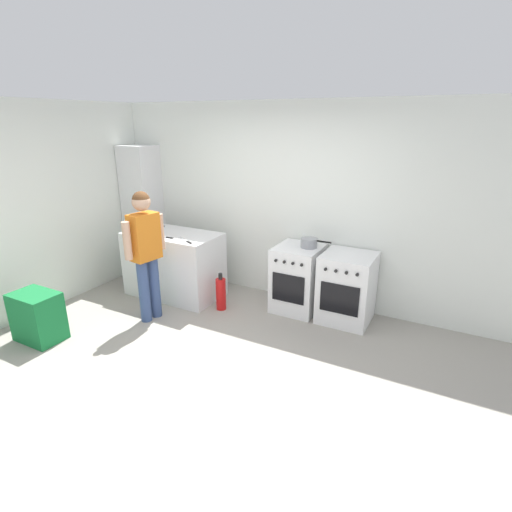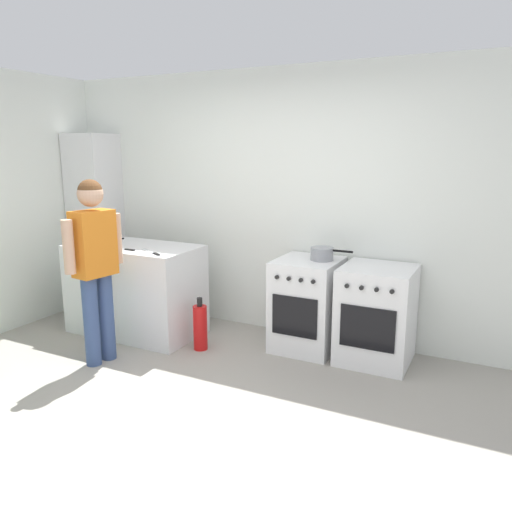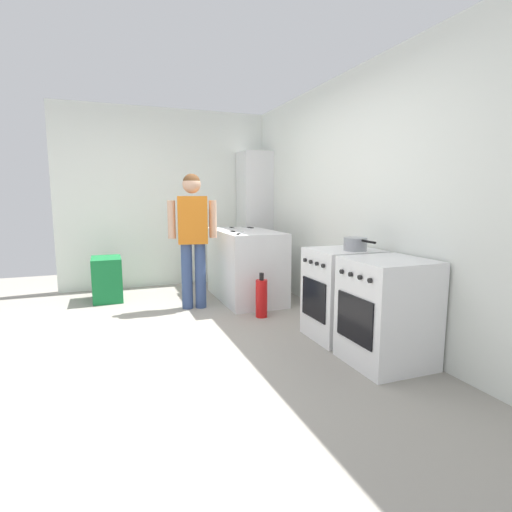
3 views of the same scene
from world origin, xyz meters
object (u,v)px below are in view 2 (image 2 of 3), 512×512
object	(u,v)px
knife_carving	(122,249)
pot	(322,254)
knife_utility	(114,238)
fire_extinguisher	(200,327)
larder_cabinet	(96,223)
knife_bread	(152,252)
person	(95,257)
knife_paring	(97,242)
oven_left	(307,304)
oven_right	(376,315)

from	to	relation	value
knife_carving	pot	bearing A→B (deg)	19.45
knife_utility	fire_extinguisher	world-z (taller)	knife_utility
larder_cabinet	pot	bearing A→B (deg)	-1.18
knife_bread	knife_carving	size ratio (longest dim) A/B	0.98
knife_utility	person	bearing A→B (deg)	-55.53
knife_bread	fire_extinguisher	distance (m)	0.83
knife_paring	knife_utility	xyz separation A→B (m)	(0.02, 0.22, -0.00)
oven_left	oven_right	bearing A→B (deg)	0.00
knife_bread	person	world-z (taller)	person
knife_paring	knife_carving	distance (m)	0.51
larder_cabinet	knife_bread	bearing A→B (deg)	-27.04
oven_left	knife_utility	xyz separation A→B (m)	(-2.13, -0.19, 0.48)
pot	fire_extinguisher	xyz separation A→B (m)	(-0.99, -0.52, -0.69)
knife_carving	knife_utility	size ratio (longest dim) A/B	1.34
fire_extinguisher	larder_cabinet	bearing A→B (deg)	161.95
oven_left	pot	bearing A→B (deg)	20.88
pot	person	xyz separation A→B (m)	(-1.62, -1.15, 0.04)
oven_right	knife_utility	size ratio (longest dim) A/B	3.44
oven_left	person	size ratio (longest dim) A/B	0.53
knife_utility	fire_extinguisher	bearing A→B (deg)	-12.83
knife_bread	knife_utility	world-z (taller)	same
oven_right	knife_bread	size ratio (longest dim) A/B	2.62
knife_carving	larder_cabinet	world-z (taller)	larder_cabinet
knife_bread	fire_extinguisher	xyz separation A→B (m)	(0.45, 0.10, -0.69)
pot	larder_cabinet	bearing A→B (deg)	178.82
fire_extinguisher	knife_utility	bearing A→B (deg)	167.17
fire_extinguisher	person	bearing A→B (deg)	-135.35
oven_right	person	bearing A→B (deg)	-152.80
knife_utility	person	size ratio (longest dim) A/B	0.15
person	oven_right	bearing A→B (deg)	27.20
knife_utility	fire_extinguisher	size ratio (longest dim) A/B	0.49
knife_carving	larder_cabinet	xyz separation A→B (m)	(-0.98, 0.69, 0.10)
person	knife_utility	bearing A→B (deg)	124.47
knife_carving	person	world-z (taller)	person
knife_bread	person	xyz separation A→B (m)	(-0.19, -0.52, 0.04)
pot	knife_bread	xyz separation A→B (m)	(-1.43, -0.62, -0.01)
knife_paring	knife_carving	world-z (taller)	same
knife_carving	person	xyz separation A→B (m)	(0.16, -0.52, 0.04)
pot	knife_paring	size ratio (longest dim) A/B	1.84
knife_bread	knife_carving	world-z (taller)	same
oven_left	knife_utility	distance (m)	2.19
oven_right	knife_carving	world-z (taller)	knife_carving
knife_utility	knife_carving	bearing A→B (deg)	-40.40
knife_paring	knife_bread	bearing A→B (deg)	-11.42
oven_right	larder_cabinet	bearing A→B (deg)	178.23
knife_bread	knife_utility	bearing A→B (deg)	154.49
knife_carving	fire_extinguisher	size ratio (longest dim) A/B	0.66
fire_extinguisher	knife_paring	bearing A→B (deg)	177.01
pot	person	distance (m)	1.99
person	larder_cabinet	bearing A→B (deg)	133.62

